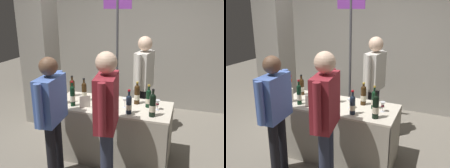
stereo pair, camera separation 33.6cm
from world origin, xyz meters
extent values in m
plane|color=gray|center=(0.00, 0.00, 0.00)|extent=(12.00, 12.00, 0.00)
cube|color=#9E998E|center=(0.00, 2.14, 1.34)|extent=(5.74, 0.12, 2.68)
cube|color=gray|center=(-1.62, 0.82, 1.55)|extent=(0.51, 0.51, 3.11)
cube|color=beige|center=(0.00, 0.00, 0.78)|extent=(1.62, 0.71, 0.02)
cube|color=#ABA392|center=(0.00, -0.35, 0.39)|extent=(1.62, 0.01, 0.77)
cube|color=#ABA392|center=(0.00, 0.35, 0.39)|extent=(1.62, 0.01, 0.77)
cube|color=#ABA392|center=(-0.81, 0.00, 0.39)|extent=(0.01, 0.71, 0.77)
cube|color=#ABA392|center=(0.81, 0.00, 0.39)|extent=(0.01, 0.71, 0.77)
cylinder|color=black|center=(-0.08, 0.06, 0.92)|extent=(0.08, 0.08, 0.25)
sphere|color=black|center=(-0.08, 0.06, 1.04)|extent=(0.08, 0.08, 0.08)
cylinder|color=black|center=(-0.08, 0.06, 1.08)|extent=(0.03, 0.03, 0.07)
cylinder|color=maroon|center=(-0.08, 0.06, 1.12)|extent=(0.04, 0.04, 0.02)
cylinder|color=beige|center=(-0.08, 0.06, 0.90)|extent=(0.08, 0.08, 0.08)
cylinder|color=#192333|center=(0.29, -0.21, 0.90)|extent=(0.07, 0.07, 0.21)
sphere|color=#192333|center=(0.29, -0.21, 1.01)|extent=(0.07, 0.07, 0.07)
cylinder|color=#192333|center=(0.29, -0.21, 1.05)|extent=(0.03, 0.03, 0.09)
cylinder|color=maroon|center=(0.29, -0.21, 1.10)|extent=(0.04, 0.04, 0.02)
cylinder|color=beige|center=(0.29, -0.21, 0.88)|extent=(0.07, 0.07, 0.07)
cylinder|color=black|center=(0.49, 0.07, 0.90)|extent=(0.07, 0.07, 0.21)
sphere|color=black|center=(0.49, 0.07, 1.01)|extent=(0.07, 0.07, 0.07)
cylinder|color=black|center=(0.49, 0.07, 1.05)|extent=(0.03, 0.03, 0.08)
cylinder|color=#B7932D|center=(0.49, 0.07, 1.10)|extent=(0.03, 0.03, 0.02)
cylinder|color=beige|center=(0.49, 0.07, 0.89)|extent=(0.07, 0.07, 0.07)
cylinder|color=#38230F|center=(0.32, 0.14, 0.91)|extent=(0.08, 0.08, 0.23)
sphere|color=#38230F|center=(0.32, 0.14, 1.03)|extent=(0.08, 0.08, 0.08)
cylinder|color=#38230F|center=(0.32, 0.14, 1.06)|extent=(0.03, 0.03, 0.07)
cylinder|color=#B7932D|center=(0.32, 0.14, 1.11)|extent=(0.03, 0.03, 0.02)
cylinder|color=beige|center=(0.32, 0.14, 0.89)|extent=(0.08, 0.08, 0.07)
cylinder|color=black|center=(-0.14, -0.07, 0.92)|extent=(0.07, 0.07, 0.25)
sphere|color=black|center=(-0.14, -0.07, 1.05)|extent=(0.07, 0.07, 0.07)
cylinder|color=black|center=(-0.14, -0.07, 1.08)|extent=(0.03, 0.03, 0.07)
cylinder|color=black|center=(-0.14, -0.07, 1.13)|extent=(0.03, 0.03, 0.02)
cylinder|color=beige|center=(-0.14, -0.07, 0.90)|extent=(0.07, 0.07, 0.08)
cylinder|color=#38230F|center=(-0.42, 0.03, 0.92)|extent=(0.07, 0.07, 0.24)
sphere|color=#38230F|center=(-0.42, 0.03, 1.03)|extent=(0.07, 0.07, 0.07)
cylinder|color=#38230F|center=(-0.42, 0.03, 1.07)|extent=(0.03, 0.03, 0.08)
cylinder|color=black|center=(-0.42, 0.03, 1.12)|extent=(0.03, 0.03, 0.02)
cylinder|color=beige|center=(-0.42, 0.03, 0.90)|extent=(0.07, 0.07, 0.08)
cylinder|color=black|center=(-0.50, -0.19, 0.92)|extent=(0.06, 0.06, 0.25)
sphere|color=black|center=(-0.50, -0.19, 1.05)|extent=(0.06, 0.06, 0.06)
cylinder|color=black|center=(-0.50, -0.19, 1.09)|extent=(0.03, 0.03, 0.08)
cylinder|color=maroon|center=(-0.50, -0.19, 1.14)|extent=(0.03, 0.03, 0.02)
cylinder|color=beige|center=(-0.50, -0.19, 0.90)|extent=(0.07, 0.07, 0.08)
cylinder|color=black|center=(0.59, -0.21, 0.92)|extent=(0.08, 0.08, 0.25)
sphere|color=black|center=(0.59, -0.21, 1.05)|extent=(0.08, 0.08, 0.08)
cylinder|color=black|center=(0.59, -0.21, 1.09)|extent=(0.03, 0.03, 0.08)
cylinder|color=black|center=(0.59, -0.21, 1.14)|extent=(0.03, 0.03, 0.02)
cylinder|color=beige|center=(0.59, -0.21, 0.90)|extent=(0.08, 0.08, 0.08)
cylinder|color=#38230F|center=(-0.68, 0.16, 0.91)|extent=(0.08, 0.08, 0.22)
sphere|color=#38230F|center=(-0.68, 0.16, 1.01)|extent=(0.07, 0.07, 0.07)
cylinder|color=#38230F|center=(-0.68, 0.16, 1.05)|extent=(0.03, 0.03, 0.08)
cylinder|color=black|center=(-0.68, 0.16, 1.10)|extent=(0.03, 0.03, 0.02)
cylinder|color=beige|center=(-0.68, 0.16, 0.89)|extent=(0.08, 0.08, 0.07)
cylinder|color=silver|center=(0.62, 0.01, 0.80)|extent=(0.06, 0.06, 0.00)
cylinder|color=silver|center=(0.62, 0.01, 0.83)|extent=(0.01, 0.01, 0.06)
cone|color=silver|center=(0.62, 0.01, 0.90)|extent=(0.07, 0.07, 0.07)
cylinder|color=#590C19|center=(0.62, 0.01, 0.88)|extent=(0.04, 0.04, 0.02)
cylinder|color=silver|center=(0.19, -0.04, 0.80)|extent=(0.06, 0.06, 0.00)
cylinder|color=silver|center=(0.19, -0.04, 0.83)|extent=(0.01, 0.01, 0.07)
cone|color=silver|center=(0.19, -0.04, 0.90)|extent=(0.07, 0.07, 0.06)
cylinder|color=silver|center=(-0.17, 0.10, 0.80)|extent=(0.06, 0.06, 0.00)
cylinder|color=silver|center=(-0.17, 0.10, 0.83)|extent=(0.01, 0.01, 0.06)
cone|color=silver|center=(-0.17, 0.10, 0.89)|extent=(0.06, 0.06, 0.06)
cylinder|color=silver|center=(-0.68, -0.16, 0.89)|extent=(0.10, 0.10, 0.19)
cylinder|color=#38722D|center=(-0.68, -0.16, 1.01)|extent=(0.04, 0.03, 0.23)
ellipsoid|color=pink|center=(-0.66, -0.15, 1.12)|extent=(0.03, 0.03, 0.05)
cylinder|color=#38722D|center=(-0.70, -0.16, 1.02)|extent=(0.01, 0.03, 0.24)
ellipsoid|color=pink|center=(-0.69, -0.15, 1.14)|extent=(0.03, 0.03, 0.05)
cylinder|color=#38722D|center=(-0.65, -0.16, 1.00)|extent=(0.02, 0.01, 0.21)
ellipsoid|color=pink|center=(-0.66, -0.16, 1.10)|extent=(0.03, 0.03, 0.05)
cylinder|color=#38722D|center=(-0.66, -0.16, 1.00)|extent=(0.04, 0.04, 0.22)
ellipsoid|color=#E05B1E|center=(-0.65, -0.15, 1.11)|extent=(0.03, 0.03, 0.05)
cylinder|color=#38722D|center=(-0.67, -0.16, 1.03)|extent=(0.03, 0.02, 0.28)
ellipsoid|color=red|center=(-0.65, -0.15, 1.17)|extent=(0.03, 0.03, 0.05)
cube|color=silver|center=(-0.31, -0.20, 0.88)|extent=(0.12, 0.09, 0.17)
cylinder|color=black|center=(0.30, 0.87, 0.41)|extent=(0.12, 0.12, 0.83)
cylinder|color=black|center=(0.27, 0.72, 0.41)|extent=(0.12, 0.12, 0.83)
cube|color=beige|center=(0.29, 0.79, 1.12)|extent=(0.27, 0.42, 0.59)
sphere|color=beige|center=(0.29, 0.79, 1.54)|extent=(0.23, 0.23, 0.23)
cylinder|color=beige|center=(0.33, 1.03, 1.14)|extent=(0.08, 0.08, 0.54)
cylinder|color=beige|center=(0.25, 0.56, 1.14)|extent=(0.08, 0.08, 0.54)
cylinder|color=#2D3347|center=(0.18, -0.80, 0.42)|extent=(0.12, 0.12, 0.83)
cylinder|color=#2D3347|center=(0.15, -0.62, 0.42)|extent=(0.12, 0.12, 0.83)
cube|color=maroon|center=(0.16, -0.71, 1.13)|extent=(0.28, 0.49, 0.59)
sphere|color=beige|center=(0.16, -0.71, 1.55)|extent=(0.23, 0.23, 0.23)
cylinder|color=maroon|center=(0.21, -0.98, 1.15)|extent=(0.08, 0.08, 0.54)
cylinder|color=maroon|center=(0.12, -0.44, 1.15)|extent=(0.08, 0.08, 0.54)
cylinder|color=black|center=(-0.53, -0.76, 0.39)|extent=(0.12, 0.12, 0.78)
cylinder|color=black|center=(-0.54, -0.59, 0.39)|extent=(0.12, 0.12, 0.78)
cube|color=#4C6BB7|center=(-0.53, -0.67, 1.06)|extent=(0.24, 0.47, 0.55)
sphere|color=brown|center=(-0.53, -0.67, 1.46)|extent=(0.21, 0.21, 0.21)
cylinder|color=#4C6BB7|center=(-0.51, -0.95, 1.08)|extent=(0.08, 0.08, 0.51)
cylinder|color=#4C6BB7|center=(-0.56, -0.40, 1.08)|extent=(0.08, 0.08, 0.51)
cylinder|color=#47474C|center=(-0.28, 1.19, 1.13)|extent=(0.04, 0.04, 2.26)
cube|color=#7A3393|center=(-0.28, 1.19, 2.14)|extent=(0.50, 0.02, 0.18)
camera|label=1|loc=(0.97, -3.06, 2.10)|focal=40.12mm
camera|label=2|loc=(1.28, -2.94, 2.10)|focal=40.12mm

